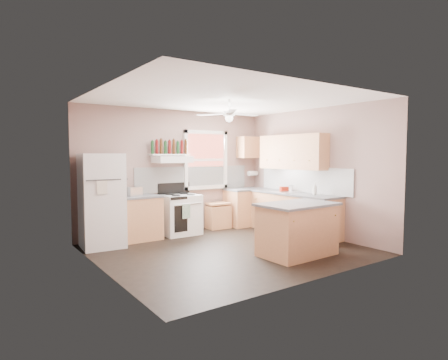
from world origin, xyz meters
TOP-DOWN VIEW (x-y plane):
  - floor at (0.00, 0.00)m, footprint 4.50×4.50m
  - ceiling at (0.00, 0.00)m, footprint 4.50×4.50m
  - wall_back at (0.00, 2.02)m, footprint 4.50×0.05m
  - wall_right at (2.27, 0.00)m, footprint 0.05×4.00m
  - wall_left at (-2.27, 0.00)m, footprint 0.05×4.00m
  - backsplash_back at (0.45, 1.99)m, footprint 2.90×0.03m
  - backsplash_right at (2.23, 0.30)m, footprint 0.03×2.60m
  - window_view at (0.75, 1.98)m, footprint 1.00×0.02m
  - window_frame at (0.75, 1.96)m, footprint 1.16×0.07m
  - refrigerator at (-1.81, 1.54)m, footprint 0.79×0.78m
  - base_cabinet_left at (-1.06, 1.70)m, footprint 0.90×0.60m
  - counter_left at (-1.06, 1.70)m, footprint 0.92×0.62m
  - toaster at (-1.11, 1.70)m, footprint 0.31×0.22m
  - stove at (-0.09, 1.67)m, footprint 0.80×0.67m
  - range_hood at (-0.23, 1.75)m, footprint 0.78×0.50m
  - bottle_shelf at (-0.23, 1.87)m, footprint 0.90×0.26m
  - cart at (0.95, 1.75)m, footprint 0.55×0.39m
  - base_cabinet_corner at (1.75, 1.70)m, footprint 1.00×0.60m
  - base_cabinet_right at (1.95, 0.30)m, footprint 0.60×2.20m
  - counter_corner at (1.75, 1.70)m, footprint 1.02×0.62m
  - counter_right at (1.94, 0.30)m, footprint 0.62×2.22m
  - sink at (1.94, 0.50)m, footprint 0.55×0.45m
  - faucet at (2.10, 0.50)m, footprint 0.03×0.03m
  - upper_cabinet_right at (2.08, 0.50)m, footprint 0.33×1.80m
  - upper_cabinet_corner at (1.95, 1.83)m, footprint 0.60×0.33m
  - paper_towel at (2.07, 1.86)m, footprint 0.26×0.12m
  - island at (0.75, -0.96)m, footprint 1.27×0.82m
  - island_top at (0.75, -0.96)m, footprint 1.34×0.89m
  - ceiling_fan_hub at (0.00, 0.00)m, footprint 0.20×0.20m
  - soap_bottle at (1.99, -0.24)m, footprint 0.12×0.12m
  - red_caddy at (2.03, 0.69)m, footprint 0.21×0.18m
  - wine_bottles at (-0.23, 1.87)m, footprint 0.86×0.06m

SIDE VIEW (x-z plane):
  - floor at x=0.00m, z-range 0.00..0.00m
  - cart at x=0.95m, z-range 0.00..0.53m
  - base_cabinet_left at x=-1.06m, z-range 0.00..0.86m
  - stove at x=-0.09m, z-range 0.00..0.86m
  - base_cabinet_corner at x=1.75m, z-range 0.00..0.86m
  - base_cabinet_right at x=1.95m, z-range 0.00..0.86m
  - island at x=0.75m, z-range 0.00..0.86m
  - refrigerator at x=-1.81m, z-range 0.00..1.75m
  - counter_left at x=-1.06m, z-range 0.86..0.90m
  - counter_corner at x=1.75m, z-range 0.86..0.90m
  - counter_right at x=1.94m, z-range 0.86..0.90m
  - island_top at x=0.75m, z-range 0.86..0.90m
  - sink at x=1.94m, z-range 0.88..0.91m
  - red_caddy at x=2.03m, z-range 0.90..1.00m
  - faucet at x=2.10m, z-range 0.90..1.04m
  - toaster at x=-1.11m, z-range 0.90..1.08m
  - soap_bottle at x=1.99m, z-range 0.90..1.14m
  - backsplash_back at x=0.45m, z-range 0.90..1.45m
  - backsplash_right at x=2.23m, z-range 0.90..1.45m
  - paper_towel at x=2.07m, z-range 1.19..1.31m
  - wall_back at x=0.00m, z-range 0.00..2.70m
  - wall_right at x=2.27m, z-range 0.00..2.70m
  - wall_left at x=-2.27m, z-range 0.00..2.70m
  - window_view at x=0.75m, z-range 1.00..2.20m
  - window_frame at x=0.75m, z-range 0.92..2.28m
  - range_hood at x=-0.23m, z-range 1.55..1.69m
  - bottle_shelf at x=-0.23m, z-range 1.71..1.73m
  - upper_cabinet_right at x=2.08m, z-range 1.40..2.16m
  - wine_bottles at x=-0.23m, z-range 1.73..2.04m
  - upper_cabinet_corner at x=1.95m, z-range 1.64..2.16m
  - ceiling_fan_hub at x=0.00m, z-range 2.41..2.49m
  - ceiling at x=0.00m, z-range 2.70..2.70m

